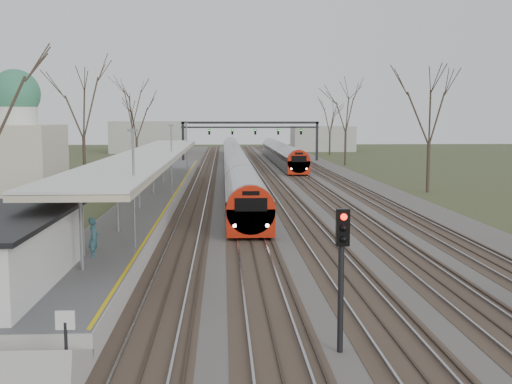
% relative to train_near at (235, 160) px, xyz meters
% --- Properties ---
extents(track_bed, '(24.00, 160.00, 0.22)m').
position_rel_train_near_xyz_m(track_bed, '(2.76, -9.72, -1.42)').
color(track_bed, '#474442').
rests_on(track_bed, ground).
extents(platform, '(3.50, 69.00, 1.00)m').
position_rel_train_near_xyz_m(platform, '(-6.55, -27.22, -0.98)').
color(platform, '#9E9B93').
rests_on(platform, ground).
extents(canopy, '(4.10, 50.00, 3.11)m').
position_rel_train_near_xyz_m(canopy, '(-6.55, -31.73, 2.45)').
color(canopy, slate).
rests_on(canopy, platform).
extents(signal_gantry, '(21.00, 0.59, 6.08)m').
position_rel_train_near_xyz_m(signal_gantry, '(2.79, 20.27, 3.43)').
color(signal_gantry, black).
rests_on(signal_gantry, ground).
extents(tree_west_far, '(5.50, 5.50, 11.33)m').
position_rel_train_near_xyz_m(tree_west_far, '(-14.50, -16.72, 6.54)').
color(tree_west_far, '#2D231C').
rests_on(tree_west_far, ground).
extents(tree_east_far, '(5.00, 5.00, 10.30)m').
position_rel_train_near_xyz_m(tree_east_far, '(16.50, -22.72, 5.81)').
color(tree_east_far, '#2D231C').
rests_on(tree_east_far, ground).
extents(train_near, '(2.62, 90.21, 3.05)m').
position_rel_train_near_xyz_m(train_near, '(0.00, 0.00, 0.00)').
color(train_near, '#A1A3AB').
rests_on(train_near, ground).
extents(train_far, '(2.62, 45.21, 3.05)m').
position_rel_train_near_xyz_m(train_far, '(7.00, 15.38, 0.00)').
color(train_far, '#A1A3AB').
rests_on(train_far, ground).
extents(passenger, '(0.40, 0.59, 1.60)m').
position_rel_train_near_xyz_m(passenger, '(-6.57, -52.50, 0.32)').
color(passenger, '#325862').
rests_on(passenger, platform).
extents(signal_post, '(0.35, 0.45, 4.10)m').
position_rel_train_near_xyz_m(signal_post, '(1.75, -60.99, 1.25)').
color(signal_post, black).
rests_on(signal_post, ground).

